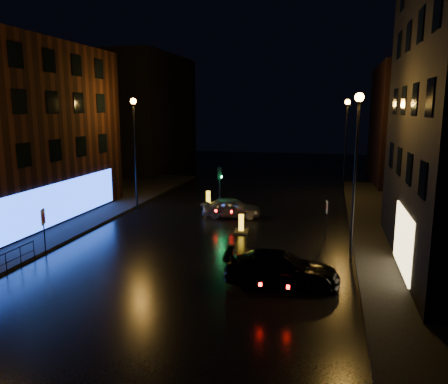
# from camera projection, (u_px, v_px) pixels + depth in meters

# --- Properties ---
(ground) EXTENTS (120.00, 120.00, 0.00)m
(ground) POSITION_uv_depth(u_px,v_px,m) (167.00, 289.00, 18.68)
(ground) COLOR black
(ground) RESTS_ON ground
(pavement_left) EXTENTS (12.00, 44.00, 0.15)m
(pavement_left) POSITION_uv_depth(u_px,v_px,m) (15.00, 222.00, 29.53)
(pavement_left) COLOR black
(pavement_left) RESTS_ON ground
(building_far_left) EXTENTS (8.00, 16.00, 14.00)m
(building_far_left) POSITION_uv_depth(u_px,v_px,m) (146.00, 114.00, 54.46)
(building_far_left) COLOR black
(building_far_left) RESTS_ON ground
(building_far_right) EXTENTS (8.00, 14.00, 12.00)m
(building_far_right) POSITION_uv_depth(u_px,v_px,m) (416.00, 125.00, 44.62)
(building_far_right) COLOR black
(building_far_right) RESTS_ON ground
(street_lamp_lfar) EXTENTS (0.44, 0.44, 8.37)m
(street_lamp_lfar) POSITION_uv_depth(u_px,v_px,m) (135.00, 136.00, 32.79)
(street_lamp_lfar) COLOR black
(street_lamp_lfar) RESTS_ON ground
(street_lamp_rnear) EXTENTS (0.44, 0.44, 8.37)m
(street_lamp_rnear) POSITION_uv_depth(u_px,v_px,m) (356.00, 151.00, 21.55)
(street_lamp_rnear) COLOR black
(street_lamp_rnear) RESTS_ON ground
(street_lamp_rfar) EXTENTS (0.44, 0.44, 8.37)m
(street_lamp_rfar) POSITION_uv_depth(u_px,v_px,m) (346.00, 133.00, 36.82)
(street_lamp_rfar) COLOR black
(street_lamp_rfar) RESTS_ON ground
(traffic_signal) EXTENTS (1.40, 2.40, 3.45)m
(traffic_signal) POSITION_uv_depth(u_px,v_px,m) (220.00, 206.00, 32.22)
(traffic_signal) COLOR black
(traffic_signal) RESTS_ON ground
(silver_hatchback) EXTENTS (4.28, 2.14, 1.40)m
(silver_hatchback) POSITION_uv_depth(u_px,v_px,m) (232.00, 207.00, 31.00)
(silver_hatchback) COLOR #B4B7BD
(silver_hatchback) RESTS_ON ground
(dark_sedan) EXTENTS (5.24, 2.61, 1.46)m
(dark_sedan) POSITION_uv_depth(u_px,v_px,m) (282.00, 269.00, 19.08)
(dark_sedan) COLOR black
(dark_sedan) RESTS_ON ground
(bollard_near) EXTENTS (1.01, 1.39, 1.13)m
(bollard_near) POSITION_uv_depth(u_px,v_px,m) (241.00, 228.00, 27.29)
(bollard_near) COLOR black
(bollard_near) RESTS_ON ground
(bollard_far) EXTENTS (1.01, 1.37, 1.10)m
(bollard_far) POSITION_uv_depth(u_px,v_px,m) (208.00, 201.00, 35.18)
(bollard_far) COLOR black
(bollard_far) RESTS_ON ground
(road_sign_left) EXTENTS (0.27, 0.57, 2.46)m
(road_sign_left) POSITION_uv_depth(u_px,v_px,m) (43.00, 221.00, 22.82)
(road_sign_left) COLOR black
(road_sign_left) RESTS_ON ground
(road_sign_right) EXTENTS (0.12, 0.54, 2.21)m
(road_sign_right) POSITION_uv_depth(u_px,v_px,m) (327.00, 210.00, 26.06)
(road_sign_right) COLOR black
(road_sign_right) RESTS_ON ground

